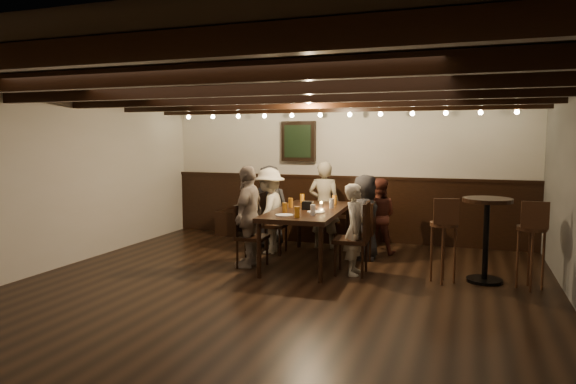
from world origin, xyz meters
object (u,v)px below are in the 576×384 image
at_px(person_bench_left, 269,206).
at_px(bar_stool_right, 531,256).
at_px(chair_right_far, 352,252).
at_px(person_bench_right, 378,216).
at_px(person_left_far, 249,216).
at_px(bar_stool_left, 443,251).
at_px(chair_left_near, 271,235).
at_px(person_right_far, 355,229).
at_px(high_top_table, 486,227).
at_px(dining_table, 308,214).
at_px(chair_right_near, 362,242).
at_px(person_left_near, 269,211).
at_px(person_right_near, 365,217).
at_px(person_bench_centre, 324,205).
at_px(chair_left_far, 251,248).

relative_size(person_bench_left, bar_stool_right, 1.26).
height_order(chair_right_far, person_bench_left, person_bench_left).
bearing_deg(person_bench_right, person_left_far, 39.29).
distance_m(chair_right_far, person_left_far, 1.53).
bearing_deg(bar_stool_right, bar_stool_left, 179.49).
bearing_deg(bar_stool_right, chair_left_near, 164.50).
relative_size(person_right_far, high_top_table, 1.14).
distance_m(dining_table, bar_stool_right, 2.94).
bearing_deg(person_bench_right, chair_right_far, 82.42).
height_order(chair_right_near, person_left_near, person_left_near).
xyz_separation_m(chair_right_near, person_right_near, (0.03, 0.00, 0.37)).
bearing_deg(chair_right_far, dining_table, 58.01).
xyz_separation_m(person_right_far, high_top_table, (1.62, 0.19, 0.09)).
bearing_deg(person_left_far, chair_right_near, 121.51).
height_order(person_bench_left, person_bench_centre, person_bench_centre).
xyz_separation_m(chair_left_far, person_bench_right, (1.54, 1.44, 0.32)).
xyz_separation_m(person_bench_left, person_right_far, (1.72, -1.26, -0.07)).
distance_m(chair_left_far, high_top_table, 3.13).
bearing_deg(chair_left_far, high_top_table, 91.87).
bearing_deg(person_bench_centre, dining_table, 90.00).
bearing_deg(dining_table, chair_right_far, -31.99).
height_order(person_bench_centre, person_right_near, person_bench_centre).
relative_size(chair_left_far, bar_stool_right, 0.82).
height_order(person_left_near, high_top_table, person_left_near).
distance_m(person_bench_right, bar_stool_left, 1.74).
relative_size(dining_table, bar_stool_right, 1.99).
distance_m(chair_left_near, high_top_table, 3.23).
xyz_separation_m(person_bench_centre, high_top_table, (2.46, -1.27, -0.02)).
distance_m(chair_right_near, person_bench_right, 0.59).
xyz_separation_m(person_bench_centre, person_left_near, (-0.72, -0.64, -0.04)).
bearing_deg(person_right_near, person_bench_right, -18.43).
distance_m(person_bench_left, person_right_near, 1.71).
xyz_separation_m(person_bench_left, person_right_near, (1.67, -0.36, -0.05)).
height_order(dining_table, person_right_near, person_right_near).
xyz_separation_m(person_bench_right, person_right_far, (-0.08, -1.36, 0.01)).
xyz_separation_m(person_bench_left, bar_stool_right, (3.85, -1.22, -0.28)).
xyz_separation_m(person_bench_centre, bar_stool_right, (2.96, -1.42, -0.32)).
bearing_deg(chair_right_near, bar_stool_right, -114.50).
height_order(chair_right_far, high_top_table, high_top_table).
xyz_separation_m(person_left_near, bar_stool_left, (2.67, -0.83, -0.27)).
bearing_deg(person_right_far, person_left_far, 90.00).
xyz_separation_m(person_right_far, bar_stool_right, (2.13, 0.03, -0.20)).
bearing_deg(dining_table, chair_right_near, 32.07).
bearing_deg(bar_stool_left, person_bench_centre, 132.39).
xyz_separation_m(person_bench_left, person_bench_centre, (0.89, 0.20, 0.04)).
distance_m(person_left_near, person_right_near, 1.50).
xyz_separation_m(chair_right_near, person_left_far, (-1.42, -0.98, 0.45)).
distance_m(chair_left_far, person_bench_right, 2.13).
distance_m(chair_left_far, person_bench_left, 1.42).
distance_m(high_top_table, bar_stool_right, 0.60).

